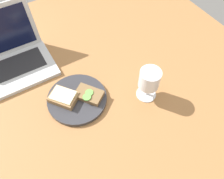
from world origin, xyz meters
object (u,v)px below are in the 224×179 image
object	(u,v)px
plate	(77,99)
laptop	(3,60)
sandwich_with_cheese	(64,97)
sandwich_with_cucumber	(89,95)
wine_glass	(149,81)

from	to	relation	value
plate	laptop	distance (cm)	34.43
sandwich_with_cheese	laptop	bearing A→B (deg)	117.03
sandwich_with_cucumber	wine_glass	distance (cm)	22.18
laptop	wine_glass	bearing A→B (deg)	-43.90
sandwich_with_cheese	laptop	xyz separation A→B (cm)	(-13.89, 27.22, 1.78)
sandwich_with_cheese	sandwich_with_cucumber	distance (cm)	9.18
sandwich_with_cheese	sandwich_with_cucumber	xyz separation A→B (cm)	(8.45, -3.58, -0.39)
wine_glass	laptop	xyz separation A→B (cm)	(-41.56, 39.99, -4.01)
plate	sandwich_with_cheese	world-z (taller)	sandwich_with_cheese
wine_glass	laptop	bearing A→B (deg)	136.10
plate	sandwich_with_cheese	distance (cm)	5.08
sandwich_with_cucumber	laptop	distance (cm)	38.11
plate	wine_glass	xyz separation A→B (cm)	(23.42, -11.00, 7.96)
plate	wine_glass	distance (cm)	27.07
wine_glass	plate	bearing A→B (deg)	154.85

